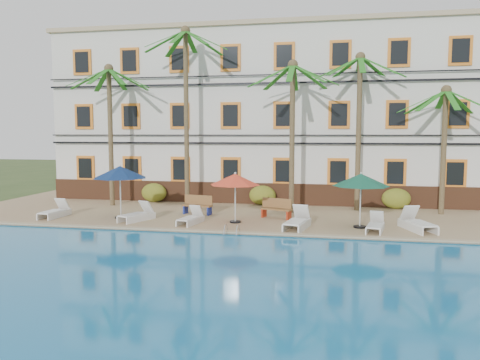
% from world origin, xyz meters
% --- Properties ---
extents(ground, '(100.00, 100.00, 0.00)m').
position_xyz_m(ground, '(0.00, 0.00, 0.00)').
color(ground, '#384C23').
rests_on(ground, ground).
extents(pool_deck, '(30.00, 12.00, 0.25)m').
position_xyz_m(pool_deck, '(0.00, 5.00, 0.12)').
color(pool_deck, tan).
rests_on(pool_deck, ground).
extents(swimming_pool, '(26.00, 12.00, 0.20)m').
position_xyz_m(swimming_pool, '(0.00, -7.00, 0.10)').
color(swimming_pool, '#1773B0').
rests_on(swimming_pool, ground).
extents(pool_coping, '(30.00, 0.35, 0.06)m').
position_xyz_m(pool_coping, '(0.00, -0.90, 0.28)').
color(pool_coping, tan).
rests_on(pool_coping, pool_deck).
extents(hotel_building, '(25.40, 6.44, 10.22)m').
position_xyz_m(hotel_building, '(0.00, 9.98, 5.37)').
color(hotel_building, silver).
rests_on(hotel_building, pool_deck).
extents(palm_a, '(4.54, 4.54, 7.75)m').
position_xyz_m(palm_a, '(-7.84, 4.95, 5.26)').
color(palm_a, brown).
rests_on(palm_a, pool_deck).
extents(palm_b, '(4.54, 4.54, 9.64)m').
position_xyz_m(palm_b, '(-3.55, 5.19, 6.33)').
color(palm_b, brown).
rests_on(palm_b, pool_deck).
extents(palm_c, '(4.54, 4.54, 7.62)m').
position_xyz_m(palm_c, '(2.17, 4.45, 5.19)').
color(palm_c, brown).
rests_on(palm_c, pool_deck).
extents(palm_d, '(4.54, 4.54, 8.11)m').
position_xyz_m(palm_d, '(5.48, 5.79, 5.47)').
color(palm_d, brown).
rests_on(palm_d, pool_deck).
extents(palm_e, '(4.54, 4.54, 6.33)m').
position_xyz_m(palm_e, '(9.53, 5.32, 4.43)').
color(palm_e, brown).
rests_on(palm_e, pool_deck).
extents(shrub_left, '(1.50, 0.90, 1.10)m').
position_xyz_m(shrub_left, '(-6.01, 6.60, 0.80)').
color(shrub_left, '#2C5B1A').
rests_on(shrub_left, pool_deck).
extents(shrub_mid, '(1.50, 0.90, 1.10)m').
position_xyz_m(shrub_mid, '(0.39, 6.60, 0.80)').
color(shrub_mid, '#2C5B1A').
rests_on(shrub_mid, pool_deck).
extents(shrub_right, '(1.50, 0.90, 1.10)m').
position_xyz_m(shrub_right, '(7.55, 6.60, 0.80)').
color(shrub_right, '#2C5B1A').
rests_on(shrub_right, pool_deck).
extents(umbrella_blue, '(2.55, 2.55, 2.55)m').
position_xyz_m(umbrella_blue, '(-5.62, 1.30, 2.42)').
color(umbrella_blue, black).
rests_on(umbrella_blue, pool_deck).
extents(umbrella_red, '(2.27, 2.27, 2.28)m').
position_xyz_m(umbrella_red, '(-0.09, 1.24, 2.19)').
color(umbrella_red, black).
rests_on(umbrella_red, pool_deck).
extents(umbrella_green, '(2.38, 2.38, 2.38)m').
position_xyz_m(umbrella_green, '(5.34, 1.09, 2.28)').
color(umbrella_green, black).
rests_on(umbrella_green, pool_deck).
extents(lounger_a, '(0.75, 1.85, 0.86)m').
position_xyz_m(lounger_a, '(-8.83, 0.95, 0.53)').
color(lounger_a, white).
rests_on(lounger_a, pool_deck).
extents(lounger_b, '(1.30, 1.96, 0.87)m').
position_xyz_m(lounger_b, '(-4.61, 0.86, 0.53)').
color(lounger_b, white).
rests_on(lounger_b, pool_deck).
extents(lounger_c, '(0.90, 1.74, 0.78)m').
position_xyz_m(lounger_c, '(-1.96, 0.58, 0.50)').
color(lounger_c, white).
rests_on(lounger_c, pool_deck).
extents(lounger_d, '(1.11, 2.15, 0.97)m').
position_xyz_m(lounger_d, '(2.74, 0.36, 0.56)').
color(lounger_d, white).
rests_on(lounger_d, pool_deck).
extents(lounger_e, '(0.92, 1.77, 0.79)m').
position_xyz_m(lounger_e, '(5.91, 0.41, 0.51)').
color(lounger_e, white).
rests_on(lounger_e, pool_deck).
extents(lounger_f, '(1.35, 2.18, 0.97)m').
position_xyz_m(lounger_f, '(7.63, 0.98, 0.56)').
color(lounger_f, white).
rests_on(lounger_f, pool_deck).
extents(bench_left, '(1.56, 0.71, 0.93)m').
position_xyz_m(bench_left, '(-2.36, 3.12, 0.72)').
color(bench_left, olive).
rests_on(bench_left, pool_deck).
extents(bench_right, '(1.57, 0.94, 0.93)m').
position_xyz_m(bench_right, '(1.63, 2.72, 0.72)').
color(bench_right, olive).
rests_on(bench_right, pool_deck).
extents(pool_ladder, '(0.54, 0.74, 0.74)m').
position_xyz_m(pool_ladder, '(0.22, -1.00, 0.25)').
color(pool_ladder, silver).
rests_on(pool_ladder, ground).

